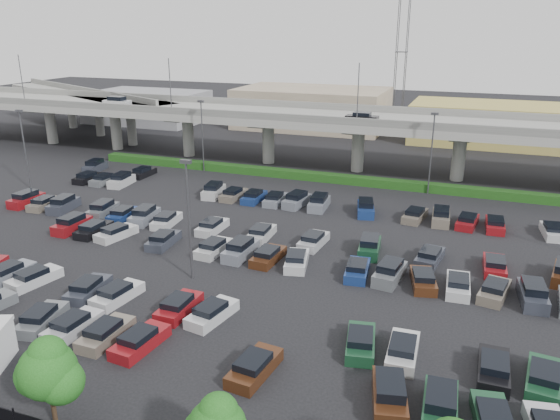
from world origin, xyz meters
The scene contains 9 objects.
ground centered at (0.00, 0.00, 0.00)m, with size 280.00×280.00×0.00m, color black.
overpass centered at (-0.21, 31.99, 6.97)m, with size 150.00×13.00×15.80m.
on_ramp centered at (-52.10, 43.05, 6.86)m, with size 50.93×30.13×8.80m.
hedge centered at (0.00, 25.00, 0.55)m, with size 66.00×1.60×1.10m, color #173A11.
tree_row centered at (0.70, -26.53, 3.52)m, with size 65.07×3.66×5.94m.
parked_cars centered at (-0.70, -3.25, 0.60)m, with size 63.04×41.66×1.67m.
light_poles centered at (-4.13, 2.00, 6.24)m, with size 66.90×48.38×10.30m.
distant_buildings centered at (12.38, 61.81, 3.74)m, with size 138.00×24.00×9.00m.
comm_tower centered at (4.00, 74.00, 15.61)m, with size 2.40×2.40×30.00m.
Camera 1 is at (21.77, -44.65, 20.43)m, focal length 35.00 mm.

